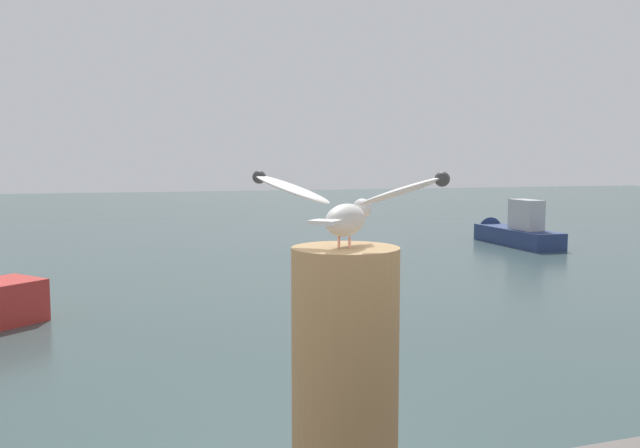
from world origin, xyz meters
TOP-DOWN VIEW (x-y plane):
  - mooring_post at (0.51, -0.53)m, footprint 0.34×0.34m
  - seagull at (0.51, -0.53)m, footprint 0.53×0.53m
  - boat_navy at (12.76, 16.18)m, footprint 1.21×4.56m

SIDE VIEW (x-z plane):
  - boat_navy at x=12.76m, z-range -0.43..1.27m
  - mooring_post at x=0.51m, z-range 1.38..2.45m
  - seagull at x=0.51m, z-range 2.45..2.69m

